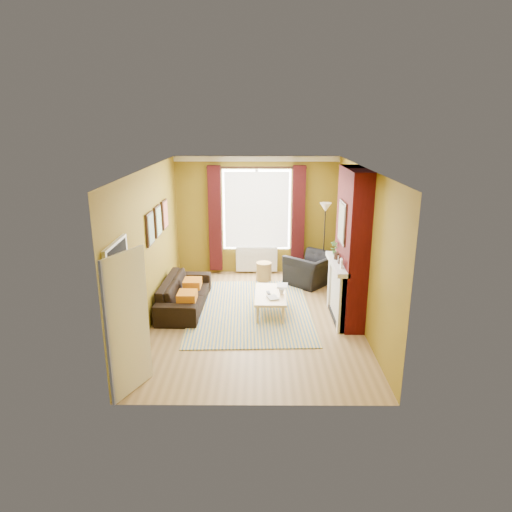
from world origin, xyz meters
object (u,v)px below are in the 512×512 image
coffee_table (271,296)px  armchair (312,269)px  wicker_stool (264,272)px  sofa (185,293)px  floor_lamp (325,220)px

coffee_table → armchair: bearing=60.6°
wicker_stool → sofa: bearing=-135.4°
coffee_table → floor_lamp: size_ratio=0.66×
floor_lamp → armchair: bearing=-135.8°
sofa → armchair: bearing=-60.7°
coffee_table → floor_lamp: bearing=58.0°
armchair → wicker_stool: bearing=-58.1°
armchair → floor_lamp: bearing=175.5°
wicker_stool → floor_lamp: size_ratio=0.24×
armchair → wicker_stool: (-1.09, 0.18, -0.12)m
sofa → coffee_table: (1.70, -0.25, 0.05)m
armchair → wicker_stool: armchair is taller
floor_lamp → coffee_table: bearing=-123.4°
sofa → wicker_stool: 2.24m
sofa → wicker_stool: size_ratio=4.61×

